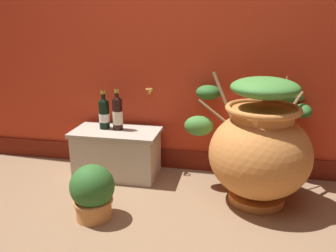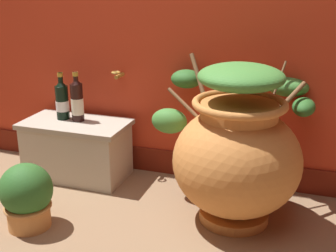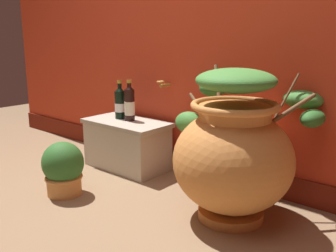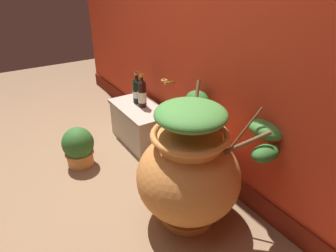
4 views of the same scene
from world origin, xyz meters
name	(u,v)px [view 2 (image 2 of 4)]	position (x,y,z in m)	size (l,w,h in m)	color
terracotta_urn	(237,150)	(0.58, 0.68, 0.39)	(0.86, 0.81, 0.82)	#CC7F3D
stone_ledge	(77,147)	(-0.45, 0.88, 0.19)	(0.65, 0.35, 0.36)	beige
wine_bottle_left	(77,100)	(-0.44, 0.90, 0.49)	(0.08, 0.08, 0.30)	black
wine_bottle_middle	(62,100)	(-0.55, 0.91, 0.48)	(0.08, 0.08, 0.29)	black
potted_shrub	(27,196)	(-0.39, 0.27, 0.17)	(0.27, 0.26, 0.34)	#D68E4C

